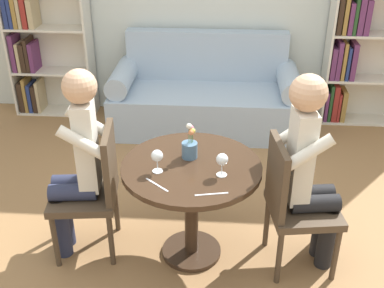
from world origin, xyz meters
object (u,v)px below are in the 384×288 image
chair_right (293,201)px  person_right (310,169)px  bookshelf_left (40,49)px  flower_vase (190,147)px  wine_glass_right (222,160)px  bookshelf_right (357,55)px  person_left (77,161)px  couch (205,98)px  wine_glass_left (157,157)px  chair_left (94,187)px

chair_right → person_right: person_right is taller
bookshelf_left → flower_vase: 2.73m
bookshelf_left → wine_glass_right: size_ratio=9.65×
bookshelf_right → person_left: 3.14m
couch → chair_right: couch is taller
couch → bookshelf_left: bearing=171.3°
bookshelf_left → wine_glass_left: bearing=-56.2°
person_right → chair_left: bearing=79.9°
chair_left → person_right: person_right is taller
person_right → wine_glass_left: bearing=85.7°
chair_left → flower_vase: 0.68m
bookshelf_right → chair_right: 2.43m
person_left → bookshelf_left: bearing=-161.8°
bookshelf_right → person_right: 2.37m
bookshelf_left → flower_vase: (1.72, -2.12, 0.08)m
bookshelf_left → chair_left: bearing=-63.3°
couch → person_left: size_ratio=1.43×
wine_glass_left → person_left: bearing=170.1°
couch → flower_vase: size_ratio=7.84×
bookshelf_left → person_left: bearing=-65.3°
flower_vase → chair_right: bearing=-12.1°
chair_right → person_right: bearing=-84.1°
bookshelf_right → person_left: size_ratio=1.08×
person_right → wine_glass_left: (-0.92, -0.06, 0.09)m
chair_right → wine_glass_right: chair_right is taller
wine_glass_left → flower_vase: size_ratio=0.61×
chair_right → wine_glass_left: 0.89m
person_left → chair_right: bearing=81.4°
chair_left → person_right: (1.35, -0.04, 0.22)m
chair_left → wine_glass_right: 0.89m
bookshelf_right → person_right: bearing=-109.4°
bookshelf_right → flower_vase: size_ratio=5.91×
couch → bookshelf_left: 1.80m
couch → wine_glass_left: couch is taller
bookshelf_right → person_right: (-0.79, -2.24, 0.01)m
couch → bookshelf_left: bookshelf_left is taller
person_right → wine_glass_left: 0.92m
bookshelf_left → bookshelf_right: size_ratio=1.00×
couch → flower_vase: flower_vase is taller
couch → wine_glass_right: (0.19, -2.05, 0.49)m
bookshelf_right → wine_glass_left: bookshelf_right is taller
bookshelf_right → flower_vase: (-1.52, -2.12, 0.07)m
chair_right → wine_glass_right: 0.55m
wine_glass_right → chair_left: bearing=171.5°
chair_left → chair_right: bearing=80.5°
chair_left → flower_vase: size_ratio=3.81×
person_left → person_right: 1.44m
couch → chair_right: (0.64, -1.99, 0.18)m
couch → bookshelf_left: size_ratio=1.33×
chair_left → wine_glass_right: (0.82, -0.12, 0.31)m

